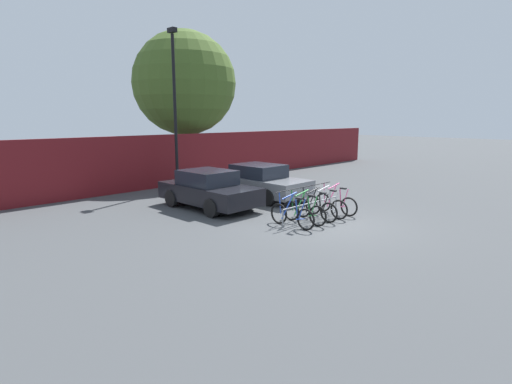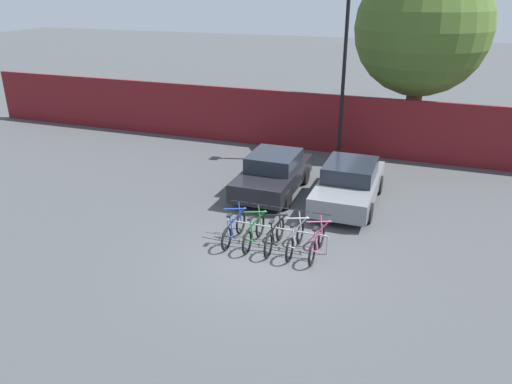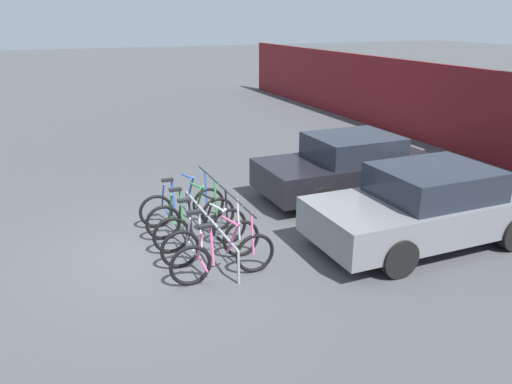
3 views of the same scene
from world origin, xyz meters
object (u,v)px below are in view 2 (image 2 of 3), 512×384
(lamp_post, at_px, (344,64))
(bicycle_green, at_px, (254,232))
(bicycle_blue, at_px, (234,229))
(bicycle_black, at_px, (274,236))
(bicycle_silver, at_px, (295,239))
(bicycle_pink, at_px, (317,243))
(car_grey, at_px, (349,184))
(bike_rack, at_px, (276,230))
(tree_behind_hoarding, at_px, (422,28))
(car_black, at_px, (273,173))

(lamp_post, bearing_deg, bicycle_green, -95.58)
(bicycle_blue, height_order, bicycle_black, same)
(bicycle_silver, xyz_separation_m, bicycle_pink, (0.60, 0.00, 0.00))
(bicycle_green, bearing_deg, car_grey, 63.82)
(bike_rack, distance_m, tree_behind_hoarding, 11.91)
(bicycle_pink, bearing_deg, car_black, 124.28)
(bicycle_pink, relative_size, car_black, 0.43)
(bicycle_black, distance_m, tree_behind_hoarding, 12.07)
(bicycle_blue, relative_size, bicycle_green, 1.00)
(bike_rack, height_order, bicycle_green, bicycle_green)
(bike_rack, relative_size, bicycle_silver, 1.71)
(lamp_post, bearing_deg, bicycle_black, -91.26)
(bicycle_silver, relative_size, car_grey, 0.40)
(bicycle_silver, bearing_deg, car_black, 113.26)
(bicycle_silver, bearing_deg, bicycle_pink, -2.88)
(bike_rack, xyz_separation_m, tree_behind_hoarding, (2.77, 10.62, 4.60))
(bicycle_blue, xyz_separation_m, lamp_post, (1.38, 7.97, 3.55))
(bike_rack, bearing_deg, car_grey, 69.62)
(bike_rack, distance_m, bicycle_blue, 1.21)
(car_grey, relative_size, tree_behind_hoarding, 0.54)
(bike_rack, height_order, bicycle_black, bicycle_black)
(bike_rack, bearing_deg, bicycle_green, -165.99)
(bicycle_black, bearing_deg, car_grey, 70.60)
(bicycle_pink, xyz_separation_m, car_grey, (0.15, 3.78, 0.31))
(tree_behind_hoarding, bearing_deg, bike_rack, -104.63)
(bicycle_green, distance_m, lamp_post, 8.76)
(car_black, distance_m, car_grey, 2.64)
(bike_rack, height_order, car_black, car_black)
(car_grey, xyz_separation_m, tree_behind_hoarding, (1.43, 7.00, 4.38))
(car_black, bearing_deg, bicycle_black, -71.29)
(bicycle_black, bearing_deg, car_black, 108.84)
(bicycle_blue, bearing_deg, tree_behind_hoarding, 65.82)
(bicycle_green, bearing_deg, bicycle_silver, 1.05)
(car_black, relative_size, lamp_post, 0.56)
(bicycle_green, xyz_separation_m, bicycle_silver, (1.19, 0.00, 0.00))
(bicycle_black, relative_size, car_black, 0.43)
(bicycle_silver, bearing_deg, bike_rack, 163.05)
(car_grey, bearing_deg, bicycle_silver, -101.30)
(bicycle_blue, distance_m, bicycle_black, 1.20)
(bicycle_blue, xyz_separation_m, bicycle_pink, (2.39, 0.00, 0.00))
(bicycle_green, distance_m, car_grey, 4.26)
(bike_rack, height_order, tree_behind_hoarding, tree_behind_hoarding)
(bike_rack, relative_size, tree_behind_hoarding, 0.37)
(bicycle_black, bearing_deg, bicycle_pink, 0.14)
(bicycle_blue, bearing_deg, bicycle_black, -3.96)
(bike_rack, distance_m, lamp_post, 8.55)
(bicycle_black, relative_size, bicycle_pink, 1.00)
(bicycle_green, relative_size, car_black, 0.43)
(lamp_post, bearing_deg, tree_behind_hoarding, 47.23)
(bicycle_pink, distance_m, lamp_post, 8.79)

